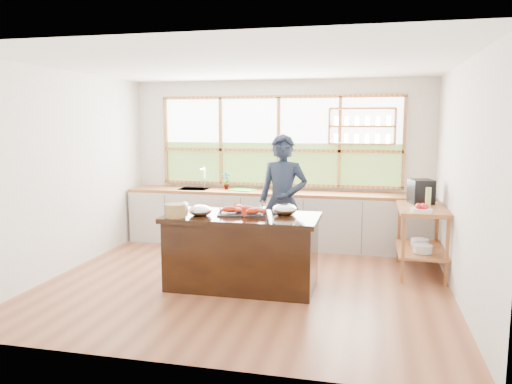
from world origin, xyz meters
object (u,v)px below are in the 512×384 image
(cook, at_px, (283,203))
(wicker_basket, at_px, (175,211))
(espresso_machine, at_px, (421,191))
(island, at_px, (242,251))

(cook, relative_size, wicker_basket, 7.50)
(cook, distance_m, espresso_machine, 1.92)
(cook, relative_size, espresso_machine, 5.57)
(island, relative_size, wicker_basket, 7.47)
(island, height_order, espresso_machine, espresso_machine)
(island, distance_m, cook, 1.05)
(cook, xyz_separation_m, espresso_machine, (1.84, 0.54, 0.14))
(wicker_basket, bearing_deg, cook, 47.12)
(espresso_machine, relative_size, wicker_basket, 1.35)
(cook, height_order, wicker_basket, cook)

